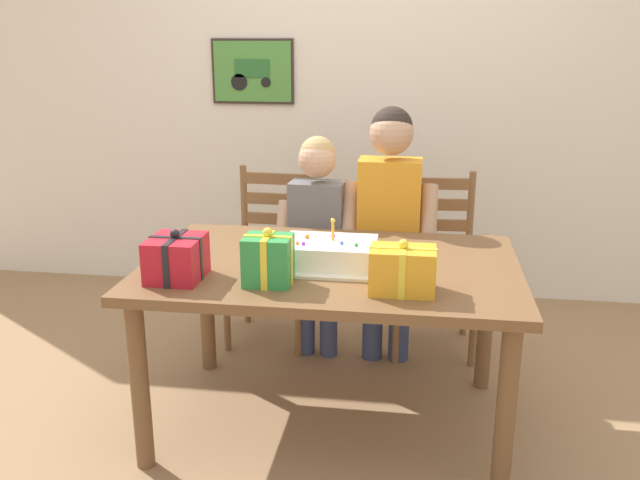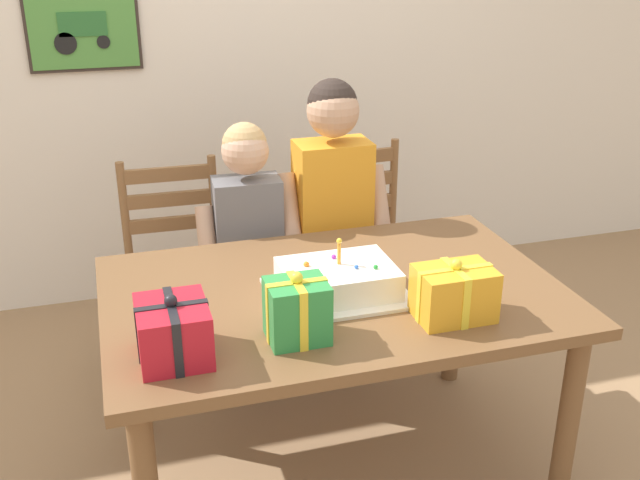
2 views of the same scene
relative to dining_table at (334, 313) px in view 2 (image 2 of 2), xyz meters
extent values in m
plane|color=#997551|center=(0.00, 0.00, -0.64)|extent=(20.00, 20.00, 0.00)
cube|color=silver|center=(0.00, 1.66, 0.66)|extent=(6.40, 0.08, 2.60)
cube|color=#332823|center=(-0.70, 1.61, 0.75)|extent=(0.51, 0.02, 0.39)
cube|color=#4C8E3D|center=(-0.70, 1.61, 0.75)|extent=(0.48, 0.01, 0.36)
cube|color=#28662D|center=(-0.70, 1.60, 0.77)|extent=(0.22, 0.01, 0.11)
cylinder|color=black|center=(-0.78, 1.60, 0.69)|extent=(0.10, 0.01, 0.10)
cylinder|color=black|center=(-0.62, 1.60, 0.69)|extent=(0.06, 0.01, 0.06)
cube|color=brown|center=(0.00, 0.00, 0.07)|extent=(1.49, 0.98, 0.04)
cylinder|color=brown|center=(0.67, -0.41, -0.29)|extent=(0.07, 0.07, 0.68)
cylinder|color=brown|center=(-0.67, 0.41, -0.29)|extent=(0.07, 0.07, 0.68)
cylinder|color=brown|center=(0.67, 0.41, -0.29)|extent=(0.07, 0.07, 0.68)
cube|color=white|center=(0.00, -0.04, 0.09)|extent=(0.44, 0.34, 0.01)
cube|color=white|center=(0.00, -0.04, 0.14)|extent=(0.36, 0.26, 0.09)
cylinder|color=orange|center=(0.01, -0.02, 0.22)|extent=(0.01, 0.01, 0.07)
sphere|color=yellow|center=(0.01, -0.02, 0.27)|extent=(0.02, 0.02, 0.02)
sphere|color=orange|center=(-0.10, -0.01, 0.20)|extent=(0.02, 0.02, 0.02)
sphere|color=green|center=(0.11, -0.09, 0.20)|extent=(0.02, 0.02, 0.02)
sphere|color=orange|center=(-0.12, -0.10, 0.20)|extent=(0.01, 0.01, 0.01)
sphere|color=purple|center=(0.01, 0.02, 0.20)|extent=(0.02, 0.02, 0.02)
sphere|color=purple|center=(-0.09, -0.11, 0.20)|extent=(0.02, 0.02, 0.02)
sphere|color=blue|center=(0.05, -0.07, 0.20)|extent=(0.01, 0.01, 0.01)
cube|color=red|center=(-0.55, -0.27, 0.17)|extent=(0.19, 0.22, 0.16)
cube|color=black|center=(-0.55, -0.27, 0.17)|extent=(0.20, 0.02, 0.16)
cube|color=black|center=(-0.55, -0.27, 0.17)|extent=(0.02, 0.23, 0.16)
sphere|color=black|center=(-0.55, -0.27, 0.26)|extent=(0.04, 0.04, 0.04)
cube|color=gold|center=(0.29, -0.28, 0.17)|extent=(0.23, 0.16, 0.16)
cube|color=yellow|center=(0.29, -0.28, 0.17)|extent=(0.24, 0.02, 0.17)
cube|color=yellow|center=(0.29, -0.28, 0.17)|extent=(0.02, 0.17, 0.17)
sphere|color=yellow|center=(0.29, -0.28, 0.26)|extent=(0.04, 0.04, 0.04)
cube|color=#2D8E42|center=(-0.20, -0.27, 0.18)|extent=(0.17, 0.15, 0.18)
cube|color=yellow|center=(-0.20, -0.27, 0.18)|extent=(0.18, 0.02, 0.19)
cube|color=yellow|center=(-0.20, -0.27, 0.18)|extent=(0.02, 0.15, 0.19)
sphere|color=yellow|center=(-0.20, -0.27, 0.28)|extent=(0.04, 0.04, 0.04)
cube|color=brown|center=(-0.43, 0.80, -0.19)|extent=(0.43, 0.43, 0.04)
cylinder|color=brown|center=(-0.25, 0.60, -0.42)|extent=(0.04, 0.04, 0.43)
cylinder|color=brown|center=(-0.63, 0.61, -0.42)|extent=(0.04, 0.04, 0.43)
cylinder|color=brown|center=(-0.24, 0.98, -0.42)|extent=(0.04, 0.04, 0.43)
cylinder|color=brown|center=(-0.62, 0.99, -0.42)|extent=(0.04, 0.04, 0.43)
cylinder|color=brown|center=(-0.24, 0.98, 0.06)|extent=(0.04, 0.04, 0.45)
cylinder|color=brown|center=(-0.62, 0.99, 0.06)|extent=(0.04, 0.04, 0.45)
cube|color=brown|center=(-0.43, 0.99, -0.01)|extent=(0.36, 0.03, 0.06)
cube|color=brown|center=(-0.43, 0.99, 0.10)|extent=(0.36, 0.03, 0.06)
cube|color=brown|center=(-0.43, 0.99, 0.22)|extent=(0.36, 0.03, 0.06)
cube|color=brown|center=(0.43, 0.80, -0.19)|extent=(0.44, 0.44, 0.04)
cylinder|color=brown|center=(0.63, 0.62, -0.42)|extent=(0.04, 0.04, 0.43)
cylinder|color=brown|center=(0.25, 0.60, -0.42)|extent=(0.04, 0.04, 0.43)
cylinder|color=brown|center=(0.61, 1.00, -0.42)|extent=(0.04, 0.04, 0.43)
cylinder|color=brown|center=(0.23, 0.98, -0.42)|extent=(0.04, 0.04, 0.43)
cylinder|color=brown|center=(0.61, 1.00, 0.06)|extent=(0.04, 0.04, 0.45)
cylinder|color=brown|center=(0.23, 0.98, 0.06)|extent=(0.04, 0.04, 0.45)
cube|color=brown|center=(0.42, 0.99, -0.01)|extent=(0.36, 0.04, 0.06)
cube|color=brown|center=(0.42, 0.99, 0.10)|extent=(0.36, 0.04, 0.06)
cube|color=brown|center=(0.42, 0.99, 0.22)|extent=(0.36, 0.04, 0.06)
cylinder|color=#38426B|center=(0.27, 0.64, -0.39)|extent=(0.10, 0.10, 0.48)
cylinder|color=#38426B|center=(0.13, 0.64, -0.39)|extent=(0.10, 0.10, 0.48)
cube|color=orange|center=(0.20, 0.64, 0.12)|extent=(0.30, 0.19, 0.55)
cylinder|color=tan|center=(0.39, 0.61, 0.11)|extent=(0.08, 0.23, 0.37)
cylinder|color=tan|center=(0.01, 0.61, 0.11)|extent=(0.08, 0.23, 0.37)
sphere|color=tan|center=(0.20, 0.64, 0.52)|extent=(0.21, 0.21, 0.21)
sphere|color=#2D231E|center=(0.20, 0.65, 0.55)|extent=(0.20, 0.20, 0.20)
cylinder|color=#38426B|center=(-0.09, 0.64, -0.42)|extent=(0.09, 0.09, 0.43)
cylinder|color=#38426B|center=(-0.21, 0.65, -0.42)|extent=(0.09, 0.09, 0.43)
cube|color=slate|center=(-0.15, 0.64, 0.04)|extent=(0.27, 0.18, 0.49)
cylinder|color=tan|center=(0.01, 0.60, 0.02)|extent=(0.08, 0.21, 0.32)
cylinder|color=tan|center=(-0.32, 0.62, 0.02)|extent=(0.08, 0.21, 0.32)
sphere|color=tan|center=(-0.15, 0.64, 0.39)|extent=(0.18, 0.18, 0.18)
sphere|color=tan|center=(-0.15, 0.65, 0.41)|extent=(0.17, 0.17, 0.17)
camera|label=1|loc=(0.33, -2.57, 0.96)|focal=38.34mm
camera|label=2|loc=(-0.68, -2.09, 1.20)|focal=42.09mm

